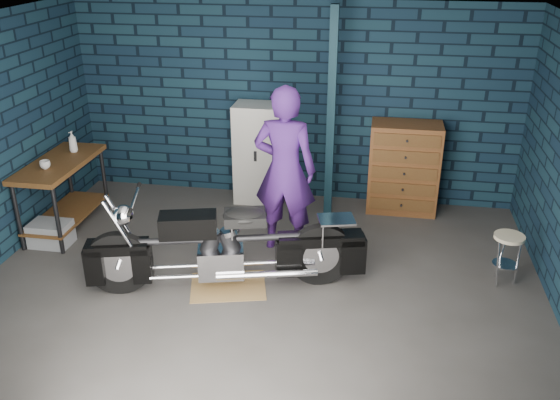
# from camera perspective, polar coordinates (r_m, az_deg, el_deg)

# --- Properties ---
(ground) EXTENTS (6.00, 6.00, 0.00)m
(ground) POSITION_cam_1_polar(r_m,az_deg,el_deg) (6.40, -2.08, -8.41)
(ground) COLOR #454341
(ground) RESTS_ON ground
(room_walls) EXTENTS (6.02, 5.01, 2.71)m
(room_walls) POSITION_cam_1_polar(r_m,az_deg,el_deg) (6.12, -1.30, 9.61)
(room_walls) COLOR #0E2031
(room_walls) RESTS_ON ground
(support_post) EXTENTS (0.10, 0.10, 2.70)m
(support_post) POSITION_cam_1_polar(r_m,az_deg,el_deg) (7.53, 4.93, 8.02)
(support_post) COLOR #13303C
(support_post) RESTS_ON ground
(workbench) EXTENTS (0.60, 1.40, 0.91)m
(workbench) POSITION_cam_1_polar(r_m,az_deg,el_deg) (7.89, -20.09, 0.42)
(workbench) COLOR brown
(workbench) RESTS_ON ground
(drip_mat) EXTENTS (0.91, 0.77, 0.01)m
(drip_mat) POSITION_cam_1_polar(r_m,az_deg,el_deg) (6.43, -5.01, -8.26)
(drip_mat) COLOR #9B7643
(drip_mat) RESTS_ON ground
(motorcycle) EXTENTS (2.57, 1.27, 1.09)m
(motorcycle) POSITION_cam_1_polar(r_m,az_deg,el_deg) (6.16, -5.20, -4.01)
(motorcycle) COLOR black
(motorcycle) RESTS_ON ground
(person) EXTENTS (0.74, 0.51, 1.97)m
(person) POSITION_cam_1_polar(r_m,az_deg,el_deg) (6.75, 0.47, 2.88)
(person) COLOR #492078
(person) RESTS_ON ground
(storage_bin) EXTENTS (0.47, 0.33, 0.29)m
(storage_bin) POSITION_cam_1_polar(r_m,az_deg,el_deg) (7.66, -21.18, -3.04)
(storage_bin) COLOR gray
(storage_bin) RESTS_ON ground
(locker) EXTENTS (0.64, 0.46, 1.38)m
(locker) POSITION_cam_1_polar(r_m,az_deg,el_deg) (8.14, -2.06, 4.48)
(locker) COLOR silver
(locker) RESTS_ON ground
(tool_chest) EXTENTS (0.91, 0.51, 1.21)m
(tool_chest) POSITION_cam_1_polar(r_m,az_deg,el_deg) (8.02, 11.81, 3.02)
(tool_chest) COLOR brown
(tool_chest) RESTS_ON ground
(shop_stool) EXTENTS (0.40, 0.40, 0.58)m
(shop_stool) POSITION_cam_1_polar(r_m,az_deg,el_deg) (6.77, 20.88, -5.36)
(shop_stool) COLOR beige
(shop_stool) RESTS_ON ground
(cup_a) EXTENTS (0.16, 0.16, 0.10)m
(cup_a) POSITION_cam_1_polar(r_m,az_deg,el_deg) (7.53, -21.67, 3.18)
(cup_a) COLOR beige
(cup_a) RESTS_ON workbench
(bottle) EXTENTS (0.12, 0.12, 0.27)m
(bottle) POSITION_cam_1_polar(r_m,az_deg,el_deg) (7.96, -19.34, 5.33)
(bottle) COLOR gray
(bottle) RESTS_ON workbench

